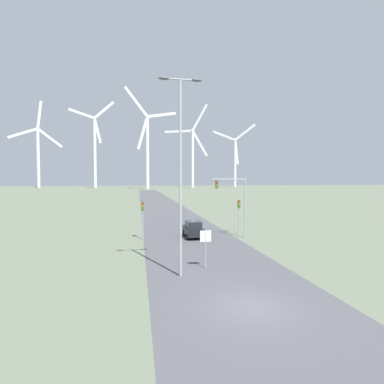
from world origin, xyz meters
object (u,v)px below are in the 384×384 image
Objects in this scene: wind_turbine_right at (193,152)px; wind_turbine_center at (147,144)px; streetlamp at (180,158)px; traffic_light_post_near_left at (143,212)px; car_approaching at (193,229)px; traffic_light_post_near_right at (239,209)px; stop_sign_near at (206,242)px; traffic_light_mast_overhead at (234,196)px; wind_turbine_far_right at (235,157)px; wind_turbine_far_left at (38,151)px; wind_turbine_left at (95,146)px.

wind_turbine_center is at bearing -146.16° from wind_turbine_right.
streetlamp reaches higher than traffic_light_post_near_left.
streetlamp is 3.14× the size of car_approaching.
traffic_light_post_near_left reaches higher than traffic_light_post_near_right.
streetlamp is at bearing -100.54° from wind_turbine_right.
traffic_light_mast_overhead reaches higher than stop_sign_near.
wind_turbine_far_right is at bearing 71.61° from traffic_light_mast_overhead.
car_approaching is at bearing -69.29° from wind_turbine_far_left.
wind_turbine_left reaches higher than traffic_light_mast_overhead.
wind_turbine_left is at bearing 99.08° from streetlamp.
stop_sign_near is 12.06m from traffic_light_mast_overhead.
traffic_light_post_near_right is at bearing 61.34° from stop_sign_near.
car_approaching is at bearing 165.47° from traffic_light_mast_overhead.
wind_turbine_far_left is (-77.40, 226.15, 20.36)m from streetlamp.
traffic_light_mast_overhead is 0.10× the size of wind_turbine_left.
car_approaching is 203.47m from wind_turbine_right.
streetlamp is 239.90m from wind_turbine_far_left.
traffic_light_post_near_right is 0.06× the size of wind_turbine_left.
traffic_light_post_near_left reaches higher than car_approaching.
traffic_light_post_near_left is 0.06× the size of wind_turbine_center.
wind_turbine_right is (30.47, 197.41, 25.04)m from traffic_light_post_near_right.
wind_turbine_far_right is at bearing -1.72° from wind_turbine_far_left.
wind_turbine_right is (41.57, 198.62, 25.02)m from traffic_light_post_near_left.
wind_turbine_right is at bearing 79.92° from stop_sign_near.
wind_turbine_right is (37.30, 209.90, 26.06)m from stop_sign_near.
car_approaching is at bearing -100.31° from wind_turbine_right.
wind_turbine_far_left is 1.03× the size of wind_turbine_right.
car_approaching is (-4.32, 1.12, -3.71)m from traffic_light_mast_overhead.
streetlamp is at bearing -71.11° from wind_turbine_far_left.
traffic_light_post_near_left is at bearing 174.71° from traffic_light_mast_overhead.
wind_turbine_right reaches higher than traffic_light_post_near_right.
wind_turbine_far_right is (37.99, 10.22, -3.00)m from wind_turbine_right.
traffic_light_mast_overhead is 0.10× the size of wind_turbine_center.
car_approaching is 0.06× the size of wind_turbine_right.
stop_sign_near is at bearing -118.66° from traffic_light_post_near_right.
car_approaching is 177.02m from wind_turbine_center.
wind_turbine_far_right is (79.56, 208.84, 22.02)m from traffic_light_post_near_left.
stop_sign_near is at bearing -118.12° from traffic_light_mast_overhead.
wind_turbine_center reaches higher than streetlamp.
traffic_light_post_near_left is 0.61× the size of traffic_light_mast_overhead.
wind_turbine_far_right is at bearing 15.06° from wind_turbine_right.
traffic_light_post_near_right is at bearing 58.78° from traffic_light_mast_overhead.
streetlamp is at bearing -122.46° from traffic_light_post_near_right.
traffic_light_post_near_right is 201.31m from wind_turbine_right.
wind_turbine_far_right is at bearing 71.75° from traffic_light_post_near_right.
wind_turbine_center is at bearing 88.05° from traffic_light_post_near_left.
stop_sign_near is at bearing -80.35° from wind_turbine_left.
wind_turbine_right is at bearing -5.21° from wind_turbine_left.
wind_turbine_right is at bearing 79.46° from streetlamp.
wind_turbine_left reaches higher than wind_turbine_far_left.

